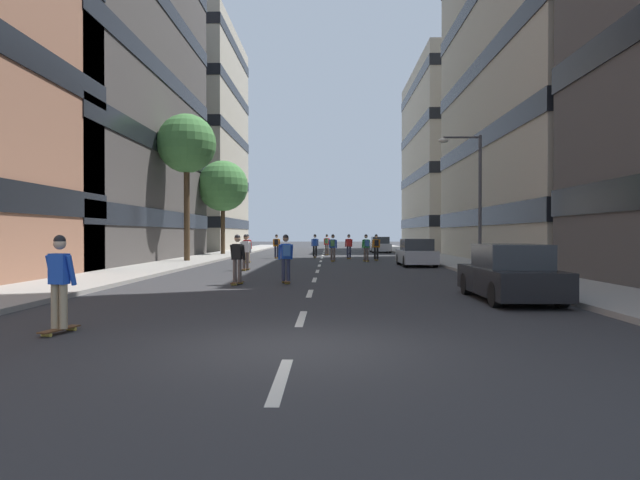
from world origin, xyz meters
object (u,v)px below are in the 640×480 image
(street_tree_mid, at_px, (223,186))
(skater_0, at_px, (59,279))
(parked_car_near, at_px, (510,275))
(skater_4, at_px, (237,257))
(skater_1, at_px, (276,245))
(skater_5, at_px, (333,246))
(skater_3, at_px, (366,246))
(skater_7, at_px, (286,255))
(streetlamp_right, at_px, (473,186))
(parked_car_far, at_px, (380,245))
(skater_9, at_px, (246,250))
(skater_2, at_px, (349,245))
(skater_6, at_px, (247,247))
(skater_10, at_px, (315,245))
(street_tree_near, at_px, (187,145))
(skater_11, at_px, (327,243))
(skater_8, at_px, (376,246))
(parked_car_mid, at_px, (416,254))

(street_tree_mid, bearing_deg, skater_0, -83.66)
(parked_car_near, relative_size, skater_4, 2.47)
(skater_1, bearing_deg, skater_5, -48.34)
(skater_3, height_order, skater_7, same)
(streetlamp_right, bearing_deg, parked_car_far, 94.68)
(parked_car_near, relative_size, skater_7, 2.47)
(streetlamp_right, relative_size, skater_9, 3.65)
(skater_2, relative_size, skater_9, 1.00)
(skater_2, distance_m, skater_3, 4.13)
(skater_6, distance_m, skater_7, 14.80)
(skater_0, bearing_deg, skater_5, 79.22)
(skater_1, distance_m, skater_10, 3.03)
(street_tree_near, height_order, street_tree_mid, street_tree_near)
(street_tree_near, height_order, skater_11, street_tree_near)
(skater_0, height_order, skater_6, same)
(skater_7, distance_m, skater_11, 27.00)
(skater_8, bearing_deg, skater_0, -105.99)
(skater_6, height_order, skater_9, same)
(skater_3, xyz_separation_m, skater_4, (-5.63, -16.69, -0.03))
(street_tree_mid, height_order, skater_8, street_tree_mid)
(skater_6, bearing_deg, parked_car_far, 62.99)
(skater_10, bearing_deg, parked_car_far, 63.22)
(street_tree_near, bearing_deg, skater_3, 8.44)
(skater_4, relative_size, skater_7, 1.00)
(parked_car_mid, relative_size, skater_0, 2.47)
(parked_car_far, relative_size, skater_8, 2.47)
(streetlamp_right, relative_size, skater_6, 3.65)
(street_tree_near, relative_size, skater_7, 5.12)
(parked_car_mid, relative_size, skater_11, 2.47)
(skater_5, xyz_separation_m, skater_8, (2.93, 1.33, 0.00))
(parked_car_far, bearing_deg, street_tree_near, -125.35)
(street_tree_near, relative_size, skater_4, 5.12)
(skater_4, bearing_deg, skater_0, -99.26)
(skater_1, height_order, skater_3, same)
(street_tree_near, bearing_deg, street_tree_mid, 90.00)
(skater_10, bearing_deg, streetlamp_right, -60.91)
(streetlamp_right, distance_m, skater_0, 21.55)
(streetlamp_right, height_order, skater_6, streetlamp_right)
(skater_0, relative_size, skater_1, 1.00)
(skater_10, bearing_deg, skater_5, -77.11)
(street_tree_mid, height_order, skater_4, street_tree_mid)
(skater_7, distance_m, skater_10, 22.08)
(skater_5, xyz_separation_m, skater_9, (-4.33, -9.12, -0.03))
(street_tree_near, relative_size, streetlamp_right, 1.40)
(skater_8, relative_size, skater_9, 1.00)
(skater_1, relative_size, skater_10, 1.00)
(parked_car_far, distance_m, skater_7, 34.52)
(parked_car_near, xyz_separation_m, skater_6, (-9.96, 19.47, 0.29))
(parked_car_near, bearing_deg, streetlamp_right, 80.19)
(street_tree_mid, xyz_separation_m, skater_1, (4.99, -5.34, -4.76))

